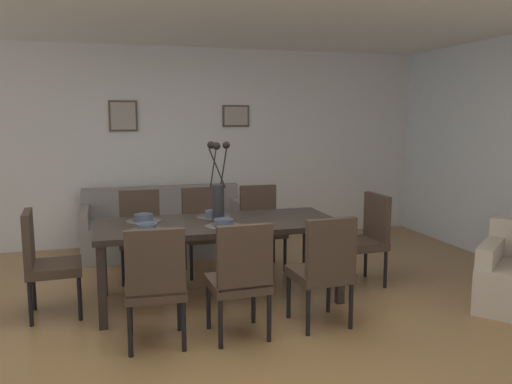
{
  "coord_description": "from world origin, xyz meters",
  "views": [
    {
      "loc": [
        -0.76,
        -3.69,
        1.7
      ],
      "look_at": [
        0.55,
        0.86,
        1.0
      ],
      "focal_mm": 36.04,
      "sensor_mm": 36.0,
      "label": 1
    }
  ],
  "objects_px": {
    "dining_chair_head_west": "(44,258)",
    "bowl_near_right": "(143,217)",
    "dining_chair_near_right": "(140,230)",
    "dining_chair_mid_left": "(324,266)",
    "bowl_near_left": "(147,226)",
    "bowl_far_left": "(223,222)",
    "dining_chair_head_east": "(367,235)",
    "framed_picture_left": "(123,116)",
    "dining_table": "(219,229)",
    "framed_picture_center": "(236,116)",
    "centerpiece_vase": "(218,191)",
    "dining_chair_far_left": "(241,275)",
    "sofa": "(165,230)",
    "dining_chair_far_right": "(203,226)",
    "bowl_far_right": "(214,213)",
    "dining_chair_near_left": "(155,281)",
    "dining_chair_mid_right": "(261,223)"
  },
  "relations": [
    {
      "from": "dining_chair_near_right",
      "to": "dining_chair_head_east",
      "type": "bearing_deg",
      "value": -21.2
    },
    {
      "from": "dining_chair_mid_left",
      "to": "dining_chair_mid_right",
      "type": "distance_m",
      "value": 1.76
    },
    {
      "from": "dining_chair_far_left",
      "to": "dining_chair_mid_left",
      "type": "distance_m",
      "value": 0.7
    },
    {
      "from": "dining_chair_far_right",
      "to": "bowl_far_right",
      "type": "xyz_separation_m",
      "value": [
        -0.02,
        -0.69,
        0.27
      ]
    },
    {
      "from": "dining_chair_near_right",
      "to": "dining_chair_mid_left",
      "type": "xyz_separation_m",
      "value": [
        1.33,
        -1.75,
        0.0
      ]
    },
    {
      "from": "dining_chair_head_west",
      "to": "bowl_near_right",
      "type": "relative_size",
      "value": 5.41
    },
    {
      "from": "bowl_far_right",
      "to": "framed_picture_center",
      "type": "height_order",
      "value": "framed_picture_center"
    },
    {
      "from": "bowl_far_left",
      "to": "framed_picture_left",
      "type": "bearing_deg",
      "value": 106.32
    },
    {
      "from": "dining_chair_near_right",
      "to": "bowl_near_right",
      "type": "relative_size",
      "value": 5.41
    },
    {
      "from": "dining_chair_far_left",
      "to": "dining_chair_head_east",
      "type": "bearing_deg",
      "value": 31.01
    },
    {
      "from": "dining_chair_mid_left",
      "to": "sofa",
      "type": "relative_size",
      "value": 0.46
    },
    {
      "from": "dining_chair_mid_left",
      "to": "bowl_near_left",
      "type": "xyz_separation_m",
      "value": [
        -1.34,
        0.65,
        0.27
      ]
    },
    {
      "from": "dining_chair_head_east",
      "to": "bowl_near_left",
      "type": "height_order",
      "value": "dining_chair_head_east"
    },
    {
      "from": "centerpiece_vase",
      "to": "sofa",
      "type": "xyz_separation_m",
      "value": [
        -0.3,
        1.85,
        -0.74
      ]
    },
    {
      "from": "dining_chair_head_west",
      "to": "dining_chair_near_left",
      "type": "bearing_deg",
      "value": -45.68
    },
    {
      "from": "bowl_near_right",
      "to": "sofa",
      "type": "relative_size",
      "value": 0.09
    },
    {
      "from": "dining_chair_near_right",
      "to": "dining_chair_far_right",
      "type": "bearing_deg",
      "value": 1.65
    },
    {
      "from": "dining_chair_mid_left",
      "to": "centerpiece_vase",
      "type": "relative_size",
      "value": 1.25
    },
    {
      "from": "sofa",
      "to": "dining_chair_far_left",
      "type": "bearing_deg",
      "value": -84.22
    },
    {
      "from": "dining_chair_far_left",
      "to": "dining_chair_mid_right",
      "type": "height_order",
      "value": "same"
    },
    {
      "from": "dining_chair_near_right",
      "to": "bowl_near_left",
      "type": "bearing_deg",
      "value": -90.25
    },
    {
      "from": "dining_chair_mid_right",
      "to": "centerpiece_vase",
      "type": "distance_m",
      "value": 1.24
    },
    {
      "from": "dining_chair_mid_left",
      "to": "bowl_near_right",
      "type": "bearing_deg",
      "value": 141.17
    },
    {
      "from": "dining_chair_far_right",
      "to": "dining_chair_mid_right",
      "type": "height_order",
      "value": "same"
    },
    {
      "from": "dining_table",
      "to": "dining_chair_head_west",
      "type": "relative_size",
      "value": 2.39
    },
    {
      "from": "dining_chair_near_left",
      "to": "bowl_near_left",
      "type": "distance_m",
      "value": 0.71
    },
    {
      "from": "dining_chair_far_left",
      "to": "sofa",
      "type": "distance_m",
      "value": 2.78
    },
    {
      "from": "dining_chair_near_left",
      "to": "dining_chair_far_left",
      "type": "height_order",
      "value": "same"
    },
    {
      "from": "dining_chair_mid_right",
      "to": "dining_chair_head_west",
      "type": "height_order",
      "value": "same"
    },
    {
      "from": "dining_chair_near_left",
      "to": "dining_chair_head_east",
      "type": "distance_m",
      "value": 2.37
    },
    {
      "from": "dining_chair_far_left",
      "to": "sofa",
      "type": "xyz_separation_m",
      "value": [
        -0.28,
        2.75,
        -0.23
      ]
    },
    {
      "from": "bowl_far_right",
      "to": "bowl_near_left",
      "type": "bearing_deg",
      "value": -147.25
    },
    {
      "from": "bowl_near_right",
      "to": "dining_chair_near_left",
      "type": "bearing_deg",
      "value": -89.82
    },
    {
      "from": "dining_chair_head_west",
      "to": "bowl_near_left",
      "type": "bearing_deg",
      "value": -13.92
    },
    {
      "from": "dining_chair_far_left",
      "to": "bowl_far_right",
      "type": "bearing_deg",
      "value": 88.87
    },
    {
      "from": "dining_chair_near_left",
      "to": "bowl_far_right",
      "type": "bearing_deg",
      "value": 58.81
    },
    {
      "from": "dining_chair_far_right",
      "to": "dining_chair_far_left",
      "type": "bearing_deg",
      "value": -91.33
    },
    {
      "from": "bowl_near_left",
      "to": "framed_picture_left",
      "type": "height_order",
      "value": "framed_picture_left"
    },
    {
      "from": "dining_chair_near_right",
      "to": "dining_chair_mid_left",
      "type": "relative_size",
      "value": 1.0
    },
    {
      "from": "dining_chair_mid_left",
      "to": "bowl_near_left",
      "type": "height_order",
      "value": "dining_chair_mid_left"
    },
    {
      "from": "sofa",
      "to": "dining_chair_near_left",
      "type": "bearing_deg",
      "value": -97.45
    },
    {
      "from": "dining_chair_mid_left",
      "to": "framed_picture_left",
      "type": "height_order",
      "value": "framed_picture_left"
    },
    {
      "from": "bowl_near_left",
      "to": "bowl_near_right",
      "type": "distance_m",
      "value": 0.42
    },
    {
      "from": "dining_chair_far_right",
      "to": "bowl_far_right",
      "type": "bearing_deg",
      "value": -91.64
    },
    {
      "from": "dining_table",
      "to": "framed_picture_center",
      "type": "bearing_deg",
      "value": 72.28
    },
    {
      "from": "dining_chair_mid_left",
      "to": "bowl_far_left",
      "type": "relative_size",
      "value": 5.41
    },
    {
      "from": "bowl_near_left",
      "to": "bowl_far_left",
      "type": "distance_m",
      "value": 0.66
    },
    {
      "from": "dining_table",
      "to": "dining_chair_mid_left",
      "type": "bearing_deg",
      "value": -51.89
    },
    {
      "from": "dining_chair_head_west",
      "to": "centerpiece_vase",
      "type": "bearing_deg",
      "value": 0.15
    },
    {
      "from": "dining_chair_head_east",
      "to": "centerpiece_vase",
      "type": "height_order",
      "value": "centerpiece_vase"
    }
  ]
}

